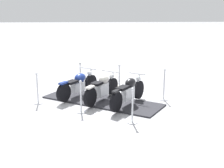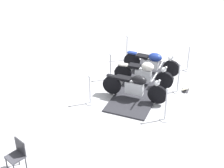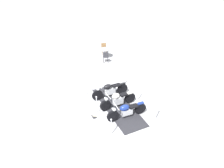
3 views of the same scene
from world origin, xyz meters
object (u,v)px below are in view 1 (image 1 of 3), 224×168
at_px(motorcycle_black, 129,91).
at_px(stanchion_left_mid, 81,102).
at_px(stanchion_left_front, 132,111).
at_px(info_placard, 118,89).
at_px(stanchion_right_rear, 80,78).
at_px(stanchion_right_mid, 119,83).
at_px(motorcycle_cream, 102,88).
at_px(motorcycle_navy, 78,84).
at_px(stanchion_right_front, 164,90).
at_px(stanchion_left_rear, 38,93).

xyz_separation_m(motorcycle_black, stanchion_left_mid, (-0.57, 1.56, -0.17)).
distance_m(stanchion_left_front, info_placard, 3.46).
distance_m(stanchion_right_rear, stanchion_right_mid, 1.81).
height_order(motorcycle_cream, motorcycle_navy, motorcycle_navy).
bearing_deg(info_placard, motorcycle_cream, -82.21).
distance_m(stanchion_right_rear, stanchion_left_front, 4.42).
xyz_separation_m(motorcycle_cream, info_placard, (1.38, -0.62, -0.45)).
height_order(motorcycle_navy, stanchion_left_mid, stanchion_left_mid).
xyz_separation_m(motorcycle_navy, stanchion_right_front, (-0.44, -3.05, -0.11)).
xyz_separation_m(motorcycle_black, stanchion_right_front, (0.64, -1.31, -0.14)).
bearing_deg(stanchion_right_front, motorcycle_cream, 92.63).
relative_size(motorcycle_cream, motorcycle_navy, 1.02).
bearing_deg(stanchion_left_rear, info_placard, -61.52).
bearing_deg(stanchion_right_front, motorcycle_black, 115.85).
relative_size(stanchion_right_rear, stanchion_left_front, 0.96).
bearing_deg(motorcycle_navy, stanchion_left_front, -112.34).
distance_m(motorcycle_black, motorcycle_cream, 1.03).
distance_m(stanchion_left_rear, stanchion_right_mid, 3.12).
distance_m(stanchion_right_mid, stanchion_left_front, 3.12).
height_order(motorcycle_black, stanchion_left_front, stanchion_left_front).
bearing_deg(stanchion_left_front, info_placard, 3.85).
xyz_separation_m(motorcycle_cream, stanchion_left_front, (-2.06, -0.85, -0.15)).
height_order(stanchion_right_front, info_placard, stanchion_right_front).
bearing_deg(stanchion_right_front, stanchion_left_front, 148.18).
distance_m(motorcycle_cream, stanchion_left_front, 2.23).
bearing_deg(stanchion_right_front, motorcycle_navy, 81.78).
xyz_separation_m(motorcycle_black, motorcycle_navy, (1.08, 1.74, -0.03)).
height_order(motorcycle_navy, stanchion_right_front, stanchion_right_front).
bearing_deg(stanchion_left_mid, motorcycle_black, -69.89).
bearing_deg(stanchion_left_front, motorcycle_cream, 22.38).
bearing_deg(motorcycle_black, motorcycle_cream, 91.01).
height_order(motorcycle_navy, info_placard, motorcycle_navy).
bearing_deg(stanchion_left_rear, motorcycle_navy, -62.75).
bearing_deg(stanchion_right_front, info_placard, 50.77).
height_order(stanchion_right_mid, stanchion_left_front, stanchion_right_mid).
bearing_deg(stanchion_left_front, stanchion_right_mid, 3.57).
height_order(stanchion_right_rear, stanchion_left_mid, stanchion_left_mid).
bearing_deg(motorcycle_navy, stanchion_right_front, -63.96).
bearing_deg(motorcycle_black, motorcycle_navy, 90.76).
bearing_deg(stanchion_left_mid, stanchion_left_front, -121.82).
xyz_separation_m(stanchion_right_rear, stanchion_left_mid, (-3.11, -0.19, 0.01)).
distance_m(motorcycle_black, stanchion_left_rear, 3.12).
height_order(stanchion_left_front, stanchion_right_front, stanchion_right_front).
bearing_deg(motorcycle_black, stanchion_left_front, -148.45).
bearing_deg(info_placard, stanchion_right_front, -7.42).
bearing_deg(motorcycle_cream, stanchion_right_mid, -1.64).
distance_m(stanchion_left_mid, info_placard, 2.83).
relative_size(motorcycle_cream, stanchion_left_mid, 1.85).
bearing_deg(stanchion_right_front, stanchion_left_mid, 112.80).
bearing_deg(motorcycle_black, stanchion_right_rear, 67.16).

